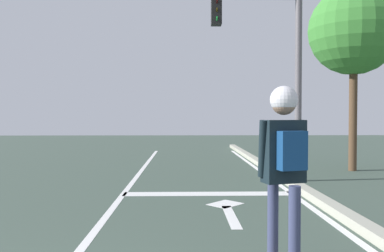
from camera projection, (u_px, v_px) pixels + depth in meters
name	position (u px, v px, depth m)	size (l,w,h in m)	color
lane_line_center	(120.00, 199.00, 7.32)	(0.12, 20.00, 0.01)	silver
lane_line_curbside	(298.00, 198.00, 7.40)	(0.12, 20.00, 0.01)	silver
stop_bar	(212.00, 194.00, 7.79)	(3.53, 0.40, 0.01)	silver
lane_arrow_stem	(231.00, 216.00, 6.03)	(0.16, 1.40, 0.01)	silver
lane_arrow_head	(225.00, 204.00, 6.88)	(0.56, 0.44, 0.01)	silver
curb_strip	(311.00, 194.00, 7.40)	(0.24, 24.00, 0.14)	#A0A090
skater	(284.00, 152.00, 3.69)	(0.47, 0.64, 1.77)	#353B5D
traffic_signal_mast	(262.00, 46.00, 9.23)	(4.01, 0.34, 4.86)	#605B60
roadside_tree	(354.00, 31.00, 10.99)	(2.52, 2.52, 5.26)	#513A27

